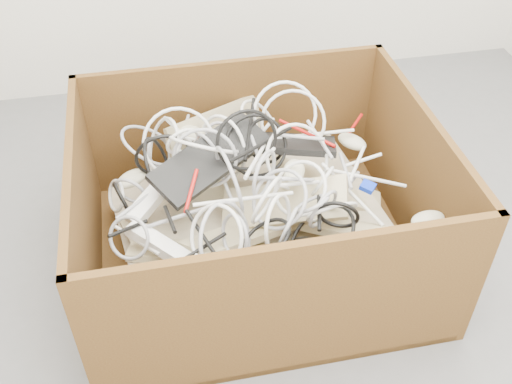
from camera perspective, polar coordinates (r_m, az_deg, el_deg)
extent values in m
plane|color=#5B5B5E|center=(2.11, 6.26, -9.69)|extent=(3.00, 3.00, 0.00)
cube|color=#402710|center=(2.20, 0.10, -5.97)|extent=(1.15, 0.96, 0.03)
cube|color=#402710|center=(2.38, -2.16, 6.54)|extent=(1.15, 0.02, 0.55)
cube|color=#402710|center=(1.71, 3.32, -11.32)|extent=(1.15, 0.03, 0.55)
cube|color=#402710|center=(2.17, 14.85, 1.10)|extent=(0.03, 0.91, 0.55)
cube|color=#402710|center=(2.01, -15.86, -3.03)|extent=(0.02, 0.91, 0.55)
cube|color=#C0AB8E|center=(2.16, 0.00, -4.30)|extent=(1.01, 0.87, 0.19)
cube|color=#C0AB8E|center=(2.04, -2.27, -4.43)|extent=(0.72, 0.65, 0.20)
cube|color=tan|center=(2.10, -6.81, -2.06)|extent=(0.44, 0.27, 0.10)
cube|color=tan|center=(2.23, 6.69, 0.52)|extent=(0.43, 0.29, 0.16)
cube|color=tan|center=(1.97, 0.54, -6.34)|extent=(0.20, 0.43, 0.04)
cube|color=tan|center=(1.91, -5.63, -5.63)|extent=(0.44, 0.24, 0.09)
cube|color=tan|center=(2.00, 6.12, -3.03)|extent=(0.38, 0.39, 0.21)
cube|color=tan|center=(2.22, -3.79, 5.86)|extent=(0.39, 0.29, 0.18)
cube|color=tan|center=(1.93, -1.23, -3.99)|extent=(0.43, 0.33, 0.19)
cube|color=tan|center=(1.94, 2.64, -1.10)|extent=(0.41, 0.29, 0.20)
cube|color=black|center=(2.09, 1.78, 4.65)|extent=(0.44, 0.25, 0.07)
cube|color=black|center=(1.94, -4.31, 3.23)|extent=(0.43, 0.36, 0.10)
ellipsoid|color=#BDB798|center=(2.05, -11.68, 1.25)|extent=(0.13, 0.12, 0.04)
ellipsoid|color=#BDB798|center=(2.19, 9.09, 4.74)|extent=(0.12, 0.13, 0.04)
ellipsoid|color=#BDB798|center=(1.76, -4.11, -6.59)|extent=(0.12, 0.08, 0.04)
ellipsoid|color=#BDB798|center=(1.89, 3.60, 1.97)|extent=(0.10, 0.13, 0.04)
ellipsoid|color=#BDB798|center=(2.11, -6.28, 5.60)|extent=(0.13, 0.12, 0.04)
ellipsoid|color=black|center=(1.89, 4.93, -5.09)|extent=(0.13, 0.10, 0.04)
ellipsoid|color=black|center=(1.78, -11.79, -7.97)|extent=(0.13, 0.13, 0.04)
ellipsoid|color=#BDB798|center=(1.95, 15.97, -2.53)|extent=(0.12, 0.09, 0.04)
cube|color=white|center=(1.98, -9.06, 0.36)|extent=(0.25, 0.25, 0.12)
cube|color=white|center=(1.83, -8.68, -5.24)|extent=(0.23, 0.21, 0.09)
cube|color=#0D2DD0|center=(1.99, 10.55, 0.50)|extent=(0.06, 0.06, 0.03)
torus|color=silver|center=(1.96, -4.94, 4.52)|extent=(0.25, 0.22, 0.20)
torus|color=silver|center=(1.75, 1.01, -0.76)|extent=(0.14, 0.19, 0.22)
torus|color=silver|center=(1.90, 0.67, 3.08)|extent=(0.10, 0.13, 0.14)
torus|color=black|center=(2.01, -8.78, 3.40)|extent=(0.27, 0.05, 0.27)
torus|color=silver|center=(2.05, -13.11, -0.36)|extent=(0.09, 0.12, 0.13)
torus|color=silver|center=(1.93, 6.27, 0.99)|extent=(0.12, 0.14, 0.16)
torus|color=silver|center=(1.70, -3.82, -4.31)|extent=(0.19, 0.25, 0.21)
torus|color=#99999F|center=(2.01, -11.79, 0.08)|extent=(0.14, 0.10, 0.16)
torus|color=black|center=(2.00, 0.03, 4.44)|extent=(0.27, 0.18, 0.21)
torus|color=black|center=(1.71, 0.89, -4.52)|extent=(0.20, 0.23, 0.13)
torus|color=#99999F|center=(1.81, 0.79, 1.72)|extent=(0.12, 0.15, 0.19)
torus|color=#99999F|center=(2.00, -4.57, 4.23)|extent=(0.09, 0.14, 0.15)
torus|color=silver|center=(2.18, 0.37, 6.39)|extent=(0.18, 0.22, 0.21)
torus|color=silver|center=(2.08, -7.36, 5.76)|extent=(0.13, 0.14, 0.15)
torus|color=silver|center=(2.12, 3.53, 6.59)|extent=(0.32, 0.19, 0.27)
torus|color=#99999F|center=(1.72, -2.86, -4.81)|extent=(0.22, 0.27, 0.31)
torus|color=black|center=(2.03, -12.54, -0.74)|extent=(0.07, 0.18, 0.18)
torus|color=silver|center=(2.05, -3.14, 4.32)|extent=(0.16, 0.27, 0.30)
torus|color=silver|center=(1.99, -6.96, 4.77)|extent=(0.15, 0.08, 0.14)
torus|color=#99999F|center=(1.89, 2.48, 1.17)|extent=(0.30, 0.24, 0.20)
torus|color=#99999F|center=(1.74, 3.09, -3.23)|extent=(0.09, 0.15, 0.16)
torus|color=black|center=(2.05, 1.01, 4.90)|extent=(0.20, 0.13, 0.19)
torus|color=#99999F|center=(2.16, -3.57, 5.34)|extent=(0.14, 0.08, 0.13)
torus|color=#99999F|center=(1.92, -4.86, 3.18)|extent=(0.29, 0.09, 0.29)
torus|color=#99999F|center=(2.13, -9.94, 4.36)|extent=(0.27, 0.31, 0.18)
torus|color=black|center=(1.90, -0.88, 4.91)|extent=(0.27, 0.11, 0.25)
torus|color=#99999F|center=(1.82, 6.38, -1.62)|extent=(0.16, 0.13, 0.19)
torus|color=silver|center=(1.71, 2.09, -2.92)|extent=(0.14, 0.15, 0.20)
torus|color=#99999F|center=(1.85, -2.54, 1.05)|extent=(0.08, 0.26, 0.27)
torus|color=#99999F|center=(1.75, -2.04, -4.21)|extent=(0.08, 0.18, 0.19)
torus|color=#99999F|center=(1.80, 5.33, -1.11)|extent=(0.11, 0.13, 0.11)
torus|color=silver|center=(2.02, -7.32, 4.58)|extent=(0.34, 0.20, 0.29)
torus|color=#99999F|center=(1.78, 2.21, -0.67)|extent=(0.17, 0.24, 0.20)
torus|color=#99999F|center=(1.82, -11.96, -4.28)|extent=(0.18, 0.14, 0.15)
torus|color=silver|center=(1.83, 4.18, 0.32)|extent=(0.19, 0.18, 0.18)
torus|color=black|center=(1.78, 7.81, -2.17)|extent=(0.16, 0.08, 0.17)
torus|color=silver|center=(1.97, 3.96, 3.27)|extent=(0.32, 0.22, 0.25)
torus|color=silver|center=(2.04, -8.76, 4.03)|extent=(0.14, 0.30, 0.28)
torus|color=black|center=(1.81, 6.21, -4.26)|extent=(0.25, 0.32, 0.21)
torus|color=#99999F|center=(2.12, -9.15, 3.68)|extent=(0.12, 0.12, 0.13)
torus|color=black|center=(1.99, -9.25, 2.42)|extent=(0.12, 0.28, 0.27)
torus|color=silver|center=(1.83, 7.21, -1.92)|extent=(0.23, 0.14, 0.20)
torus|color=silver|center=(2.10, 2.77, 7.39)|extent=(0.32, 0.18, 0.28)
torus|color=black|center=(2.16, -0.97, 6.17)|extent=(0.06, 0.16, 0.16)
cylinder|color=#99999F|center=(1.99, -0.28, 4.82)|extent=(0.02, 0.20, 0.03)
cylinder|color=black|center=(2.01, -5.96, 2.88)|extent=(0.03, 0.26, 0.03)
cylinder|color=#99999F|center=(2.00, 8.48, 2.05)|extent=(0.04, 0.19, 0.02)
cylinder|color=silver|center=(1.86, -11.26, -4.47)|extent=(0.14, 0.15, 0.03)
cylinder|color=#99999F|center=(2.04, 6.06, 4.99)|extent=(0.06, 0.17, 0.06)
cylinder|color=#B3110C|center=(2.09, 4.84, 5.58)|extent=(0.16, 0.18, 0.02)
cylinder|color=silver|center=(1.77, -1.19, -0.66)|extent=(0.30, 0.02, 0.02)
cylinder|color=#B3110C|center=(1.83, -6.16, 0.12)|extent=(0.07, 0.15, 0.06)
cylinder|color=black|center=(1.76, -5.27, -3.83)|extent=(0.08, 0.15, 0.07)
cylinder|color=silver|center=(1.97, 9.08, -0.18)|extent=(0.15, 0.24, 0.11)
cylinder|color=black|center=(1.75, -5.66, -5.63)|extent=(0.19, 0.11, 0.03)
cylinder|color=black|center=(1.79, -8.15, -2.57)|extent=(0.03, 0.14, 0.03)
cylinder|color=silver|center=(2.01, 10.40, 1.35)|extent=(0.28, 0.06, 0.09)
cylinder|color=black|center=(1.94, 0.53, 4.56)|extent=(0.24, 0.19, 0.05)
cylinder|color=black|center=(1.83, -12.03, -3.41)|extent=(0.12, 0.08, 0.04)
cylinder|color=silver|center=(1.85, -0.06, 3.01)|extent=(0.12, 0.23, 0.07)
cylinder|color=silver|center=(2.14, 5.43, 4.88)|extent=(0.11, 0.08, 0.05)
cylinder|color=#99999F|center=(2.00, 4.33, 5.21)|extent=(0.15, 0.07, 0.02)
cylinder|color=#B3110C|center=(2.09, -1.75, 5.62)|extent=(0.15, 0.12, 0.04)
cylinder|color=silver|center=(2.06, 10.14, 3.01)|extent=(0.13, 0.02, 0.04)
cylinder|color=silver|center=(2.03, 9.52, 2.59)|extent=(0.11, 0.17, 0.03)
cylinder|color=#B3110C|center=(1.97, -6.34, 3.70)|extent=(0.13, 0.07, 0.03)
cylinder|color=#B3110C|center=(2.13, 1.25, 5.04)|extent=(0.15, 0.14, 0.05)
cylinder|color=#99999F|center=(1.82, -7.05, -2.25)|extent=(0.23, 0.04, 0.09)
cylinder|color=silver|center=(1.83, 4.14, 0.80)|extent=(0.14, 0.05, 0.06)
cylinder|color=black|center=(1.80, -10.43, -8.05)|extent=(0.12, 0.19, 0.08)
cylinder|color=silver|center=(2.13, 5.62, 5.48)|extent=(0.28, 0.02, 0.02)
cylinder|color=silver|center=(2.07, 0.31, 5.34)|extent=(0.15, 0.20, 0.02)
cylinder|color=#99999F|center=(1.95, -10.46, -0.48)|extent=(0.20, 0.15, 0.04)
cylinder|color=#99999F|center=(2.15, -6.92, 5.40)|extent=(0.08, 0.25, 0.02)
cylinder|color=#B3110C|center=(2.32, 9.16, 6.05)|extent=(0.12, 0.13, 0.04)
cylinder|color=black|center=(1.80, 6.00, -1.96)|extent=(0.05, 0.13, 0.04)
cylinder|color=black|center=(2.02, -0.60, 6.02)|extent=(0.09, 0.26, 0.08)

